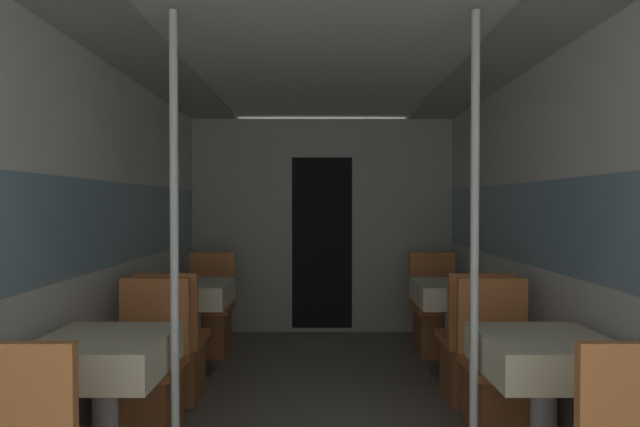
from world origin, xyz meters
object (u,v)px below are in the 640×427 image
(dining_table_left_1, at_px, (195,299))
(chair_right_far_0, at_px, (503,390))
(chair_left_near_1, at_px, (175,360))
(chair_right_near_1, at_px, (474,360))
(support_pole_right_0, at_px, (476,253))
(support_pole_left_0, at_px, (176,253))
(chair_left_far_1, at_px, (210,323))
(chair_right_far_1, at_px, (438,323))
(chair_left_far_0, at_px, (147,389))
(dining_table_right_1, at_px, (454,299))
(dining_table_left_0, at_px, (107,364))
(dining_table_right_0, at_px, (546,365))

(dining_table_left_1, distance_m, chair_right_far_0, 2.38)
(chair_left_near_1, height_order, chair_right_near_1, same)
(support_pole_right_0, bearing_deg, dining_table_left_1, 136.81)
(support_pole_left_0, xyz_separation_m, chair_left_far_1, (-0.33, 2.19, -0.85))
(chair_right_far_1, bearing_deg, chair_right_near_1, 90.00)
(chair_left_far_0, xyz_separation_m, chair_right_near_1, (2.08, 0.56, 0.00))
(dining_table_left_1, xyz_separation_m, chair_left_near_1, (0.00, -0.54, -0.32))
(dining_table_left_1, xyz_separation_m, support_pole_right_0, (1.75, -1.64, 0.53))
(chair_left_near_1, height_order, support_pole_right_0, support_pole_right_0)
(chair_left_far_0, xyz_separation_m, dining_table_left_1, (-0.00, 1.10, 0.32))
(support_pole_left_0, bearing_deg, dining_table_right_1, 43.19)
(chair_left_near_1, xyz_separation_m, chair_right_far_0, (2.08, -0.56, 0.00))
(dining_table_left_0, bearing_deg, chair_left_far_0, 90.00)
(chair_left_far_1, bearing_deg, dining_table_right_0, 133.62)
(chair_right_near_1, bearing_deg, chair_left_far_0, -165.05)
(chair_left_far_0, distance_m, dining_table_right_0, 2.18)
(chair_right_near_1, bearing_deg, dining_table_right_1, 90.00)
(chair_left_far_0, relative_size, chair_left_near_1, 1.00)
(dining_table_left_0, relative_size, support_pole_left_0, 0.33)
(chair_left_far_1, bearing_deg, dining_table_right_1, 165.39)
(chair_right_near_1, bearing_deg, support_pole_left_0, -147.86)
(dining_table_right_1, xyz_separation_m, chair_right_far_1, (-0.00, 0.54, -0.32))
(chair_left_near_1, bearing_deg, chair_right_near_1, 0.00)
(support_pole_left_0, xyz_separation_m, support_pole_right_0, (1.42, 0.00, 0.00))
(chair_left_far_1, height_order, dining_table_right_1, chair_left_far_1)
(dining_table_left_1, height_order, chair_left_far_1, chair_left_far_1)
(support_pole_left_0, height_order, chair_left_near_1, support_pole_left_0)
(dining_table_right_1, relative_size, chair_right_far_1, 0.81)
(chair_left_near_1, bearing_deg, chair_left_far_1, 90.00)
(support_pole_right_0, height_order, chair_right_far_1, support_pole_right_0)
(dining_table_left_0, height_order, chair_right_near_1, chair_right_near_1)
(dining_table_left_1, height_order, chair_left_near_1, chair_left_near_1)
(dining_table_left_0, distance_m, dining_table_left_1, 1.64)
(chair_right_near_1, bearing_deg, support_pole_right_0, -106.85)
(dining_table_right_0, height_order, chair_right_far_1, chair_right_far_1)
(chair_right_near_1, bearing_deg, dining_table_left_1, 165.39)
(dining_table_left_0, height_order, chair_left_near_1, chair_left_near_1)
(chair_left_far_0, relative_size, support_pole_left_0, 0.40)
(chair_left_far_0, relative_size, chair_left_far_1, 1.00)
(chair_right_near_1, bearing_deg, chair_right_far_1, 90.00)
(chair_left_far_0, xyz_separation_m, chair_right_far_1, (2.08, 1.64, 0.00))
(chair_right_far_0, bearing_deg, chair_right_far_1, -90.00)
(dining_table_right_0, distance_m, chair_right_far_0, 0.63)
(support_pole_left_0, height_order, dining_table_right_1, support_pole_left_0)
(chair_left_near_1, distance_m, chair_left_far_1, 1.09)
(chair_left_far_1, distance_m, chair_right_far_0, 2.65)
(support_pole_right_0, relative_size, chair_right_far_1, 2.50)
(chair_right_near_1, distance_m, chair_right_far_1, 1.09)
(dining_table_right_0, bearing_deg, chair_left_far_0, 165.39)
(support_pole_left_0, bearing_deg, chair_right_far_1, 51.32)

